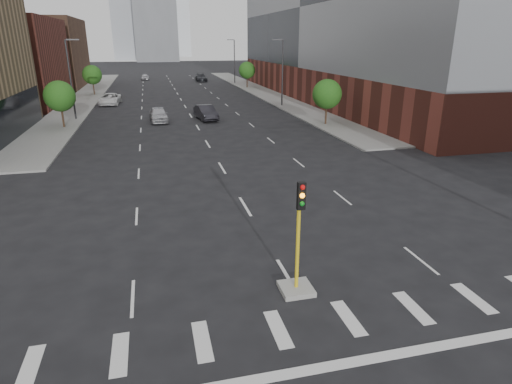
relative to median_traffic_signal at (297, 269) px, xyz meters
name	(u,v)px	position (x,y,z in m)	size (l,w,h in m)	color
sidewalk_left_far	(88,96)	(-15.00, 65.03, -0.90)	(5.00, 92.00, 0.15)	gray
sidewalk_right_far	(259,91)	(15.00, 65.03, -0.90)	(5.00, 92.00, 0.15)	gray
building_left_far_b	(27,53)	(-27.50, 83.03, 5.53)	(20.00, 24.00, 13.00)	brown
building_right_main	(373,26)	(29.50, 51.03, 10.03)	(24.00, 70.00, 22.00)	brown
tower_mid	(154,8)	(0.00, 191.03, 21.03)	(18.00, 18.00, 44.00)	slate
median_traffic_signal	(297,269)	(0.00, 0.00, 0.00)	(1.20, 1.20, 4.40)	#999993
streetlight_right_a	(282,70)	(13.41, 46.03, 4.04)	(1.60, 0.22, 9.07)	#2D2D30
streetlight_right_b	(234,59)	(13.41, 81.03, 4.04)	(1.60, 0.22, 9.07)	#2D2D30
streetlight_left	(71,76)	(-13.41, 41.03, 4.04)	(1.60, 0.22, 9.07)	#2D2D30
tree_left_near	(60,96)	(-14.00, 36.03, 2.42)	(3.20, 3.20, 4.85)	#382619
tree_left_far	(92,75)	(-14.00, 66.03, 2.42)	(3.20, 3.20, 4.85)	#382619
tree_right_near	(327,94)	(14.00, 31.03, 2.42)	(3.20, 3.20, 4.85)	#382619
tree_right_far	(247,70)	(14.00, 71.03, 2.42)	(3.20, 3.20, 4.85)	#382619
car_near_left	(159,115)	(-3.98, 37.53, -0.13)	(1.98, 4.93, 1.68)	#AFAFB4
car_mid_right	(206,113)	(1.50, 37.55, -0.12)	(1.80, 5.16, 1.70)	black
car_far_left	(110,99)	(-10.50, 53.55, -0.17)	(2.67, 5.79, 1.61)	silver
car_deep_right	(201,78)	(6.98, 87.69, -0.13)	(2.36, 5.81, 1.69)	#232428
car_distant	(145,77)	(-5.51, 94.74, -0.28)	(1.64, 4.08, 1.39)	#B5B4B9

